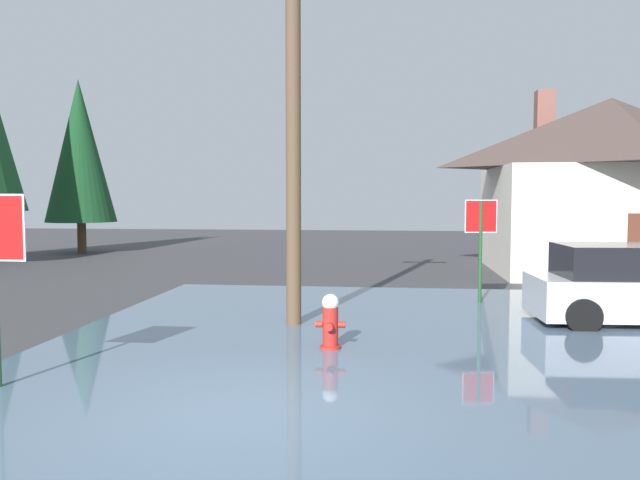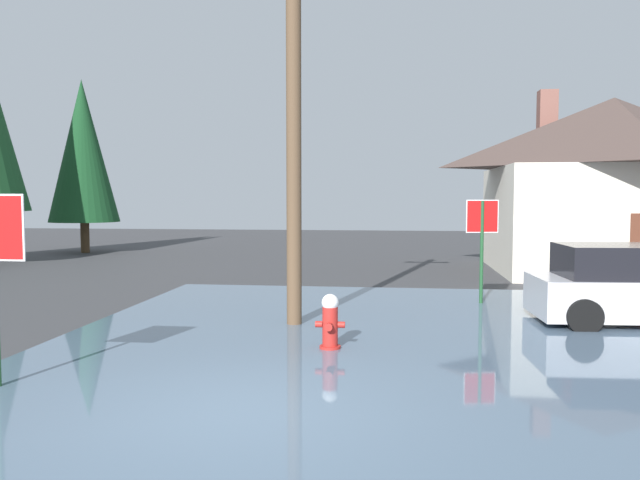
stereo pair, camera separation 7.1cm
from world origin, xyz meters
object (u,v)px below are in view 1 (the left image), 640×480
object	(u,v)px
fire_hydrant	(330,324)
house	(609,182)
parked_car	(637,287)
utility_pole	(293,94)
pine_tree_tall_left	(80,151)
stop_sign_far	(481,230)

from	to	relation	value
fire_hydrant	house	bearing A→B (deg)	56.60
fire_hydrant	parked_car	distance (m)	6.29
utility_pole	parked_car	bearing A→B (deg)	8.51
fire_hydrant	house	xyz separation A→B (m)	(7.88, 11.95, 2.47)
pine_tree_tall_left	parked_car	bearing A→B (deg)	-37.39
utility_pole	parked_car	xyz separation A→B (m)	(6.49, 0.97, -3.61)
utility_pole	stop_sign_far	world-z (taller)	utility_pole
stop_sign_far	parked_car	size ratio (longest dim) A/B	0.57
utility_pole	parked_car	world-z (taller)	utility_pole
stop_sign_far	pine_tree_tall_left	size ratio (longest dim) A/B	0.32
parked_car	utility_pole	bearing A→B (deg)	-171.49
fire_hydrant	house	world-z (taller)	house
pine_tree_tall_left	fire_hydrant	bearing A→B (deg)	-53.02
fire_hydrant	stop_sign_far	size ratio (longest dim) A/B	0.39
stop_sign_far	parked_car	xyz separation A→B (m)	(2.70, -1.88, -0.97)
utility_pole	parked_car	distance (m)	7.48
utility_pole	house	size ratio (longest dim) A/B	1.05
parked_car	pine_tree_tall_left	distance (m)	23.26
fire_hydrant	house	size ratio (longest dim) A/B	0.12
fire_hydrant	parked_car	bearing A→B (deg)	26.94
fire_hydrant	stop_sign_far	xyz separation A→B (m)	(2.90, 4.73, 1.25)
pine_tree_tall_left	stop_sign_far	bearing A→B (deg)	-37.81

